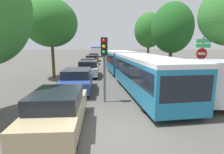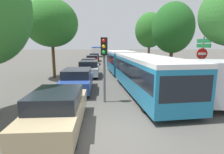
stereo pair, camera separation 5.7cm
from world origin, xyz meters
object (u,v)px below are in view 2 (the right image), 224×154
(white_van, at_px, (207,84))
(traffic_light, at_px, (104,55))
(articulated_bus, at_px, (132,66))
(queued_car_graphite, at_px, (89,64))
(city_bus_rear, at_px, (97,51))
(queued_car_black, at_px, (94,57))
(queued_car_red, at_px, (92,60))
(tree_left_mid, at_px, (51,24))
(tree_right_far, at_px, (150,30))
(tree_right_mid, at_px, (173,28))
(no_entry_sign, at_px, (201,63))
(queued_car_silver, at_px, (89,68))
(queued_car_blue, at_px, (77,80))
(queued_car_tan, at_px, (57,110))
(direction_sign_post, at_px, (203,51))

(white_van, relative_size, traffic_light, 1.53)
(articulated_bus, distance_m, white_van, 6.59)
(queued_car_graphite, distance_m, traffic_light, 12.87)
(city_bus_rear, height_order, queued_car_black, city_bus_rear)
(articulated_bus, xyz_separation_m, queued_car_red, (-4.01, 13.17, -0.65))
(city_bus_rear, bearing_deg, tree_left_mid, 172.92)
(city_bus_rear, relative_size, queued_car_red, 2.80)
(traffic_light, bearing_deg, tree_right_far, 168.61)
(tree_right_mid, bearing_deg, city_bus_rear, 109.67)
(queued_car_black, xyz_separation_m, tree_right_far, (9.80, -1.13, 4.75))
(queued_car_graphite, xyz_separation_m, no_entry_sign, (7.99, -10.85, 1.19))
(articulated_bus, distance_m, queued_car_silver, 4.77)
(articulated_bus, bearing_deg, queued_car_graphite, -157.22)
(queued_car_red, bearing_deg, queued_car_blue, 179.44)
(traffic_light, bearing_deg, queued_car_silver, -160.88)
(queued_car_blue, distance_m, queued_car_black, 21.06)
(queued_car_red, distance_m, tree_right_mid, 12.52)
(no_entry_sign, bearing_deg, queued_car_blue, -93.92)
(white_van, height_order, tree_right_mid, tree_right_mid)
(queued_car_tan, height_order, tree_right_far, tree_right_far)
(tree_right_far, bearing_deg, queued_car_tan, -111.47)
(articulated_bus, distance_m, queued_car_graphite, 8.80)
(queued_car_tan, distance_m, traffic_light, 3.82)
(city_bus_rear, bearing_deg, queued_car_tan, 178.15)
(traffic_light, height_order, tree_right_mid, tree_right_mid)
(tree_left_mid, bearing_deg, queued_car_tan, -74.34)
(queued_car_tan, bearing_deg, tree_left_mid, 15.16)
(tree_left_mid, bearing_deg, no_entry_sign, -26.53)
(queued_car_red, relative_size, direction_sign_post, 1.12)
(traffic_light, bearing_deg, no_entry_sign, 114.65)
(city_bus_rear, relative_size, queued_car_blue, 2.64)
(tree_right_mid, bearing_deg, tree_left_mid, -161.59)
(articulated_bus, xyz_separation_m, tree_right_far, (5.88, 17.38, 4.11))
(queued_car_tan, height_order, queued_car_graphite, queued_car_tan)
(city_bus_rear, height_order, tree_right_mid, tree_right_mid)
(queued_car_tan, relative_size, tree_left_mid, 0.60)
(queued_car_red, relative_size, white_van, 0.78)
(queued_car_blue, xyz_separation_m, queued_car_black, (0.10, 21.06, -0.04))
(queued_car_graphite, bearing_deg, tree_left_mid, 153.21)
(direction_sign_post, bearing_deg, tree_right_mid, -104.30)
(queued_car_silver, bearing_deg, direction_sign_post, -117.27)
(queued_car_silver, bearing_deg, tree_left_mid, 101.87)
(queued_car_graphite, xyz_separation_m, traffic_light, (1.83, -12.61, 1.81))
(tree_left_mid, bearing_deg, city_bus_rear, 84.61)
(queued_car_blue, bearing_deg, queued_car_tan, 179.67)
(white_van, height_order, no_entry_sign, no_entry_sign)
(queued_car_silver, bearing_deg, queued_car_blue, 176.12)
(city_bus_rear, relative_size, queued_car_black, 2.77)
(tree_left_mid, bearing_deg, queued_car_red, 75.56)
(articulated_bus, distance_m, queued_car_red, 13.78)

